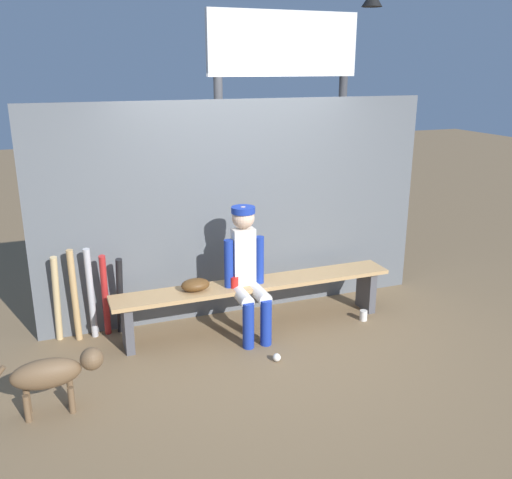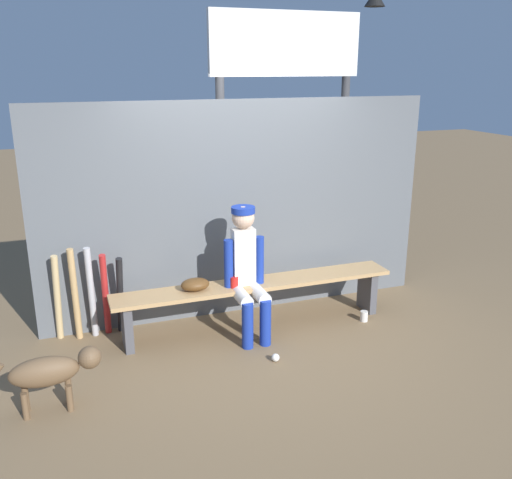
% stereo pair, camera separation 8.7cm
% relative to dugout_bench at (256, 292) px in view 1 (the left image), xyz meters
% --- Properties ---
extents(ground_plane, '(30.00, 30.00, 0.00)m').
position_rel_dugout_bench_xyz_m(ground_plane, '(0.00, 0.00, -0.39)').
color(ground_plane, brown).
extents(chainlink_fence, '(4.22, 0.03, 2.27)m').
position_rel_dugout_bench_xyz_m(chainlink_fence, '(0.00, 0.48, 0.74)').
color(chainlink_fence, '#595E63').
rests_on(chainlink_fence, ground_plane).
extents(dugout_bench, '(2.89, 0.36, 0.50)m').
position_rel_dugout_bench_xyz_m(dugout_bench, '(0.00, 0.00, 0.00)').
color(dugout_bench, tan).
rests_on(dugout_bench, ground_plane).
extents(player_seated, '(0.41, 0.55, 1.29)m').
position_rel_dugout_bench_xyz_m(player_seated, '(-0.13, -0.11, 0.31)').
color(player_seated, silver).
rests_on(player_seated, ground_plane).
extents(baseball_glove, '(0.28, 0.20, 0.12)m').
position_rel_dugout_bench_xyz_m(baseball_glove, '(-0.63, 0.00, 0.16)').
color(baseball_glove, '#593819').
rests_on(baseball_glove, dugout_bench).
extents(bat_aluminum_black, '(0.09, 0.23, 0.83)m').
position_rel_dugout_bench_xyz_m(bat_aluminum_black, '(-1.31, 0.32, 0.02)').
color(bat_aluminum_black, black).
rests_on(bat_aluminum_black, ground_plane).
extents(bat_aluminum_red, '(0.08, 0.22, 0.88)m').
position_rel_dugout_bench_xyz_m(bat_aluminum_red, '(-1.45, 0.32, 0.05)').
color(bat_aluminum_red, '#B22323').
rests_on(bat_aluminum_red, ground_plane).
extents(bat_aluminum_silver, '(0.09, 0.15, 0.94)m').
position_rel_dugout_bench_xyz_m(bat_aluminum_silver, '(-1.58, 0.34, 0.08)').
color(bat_aluminum_silver, '#B7B7BC').
rests_on(bat_aluminum_silver, ground_plane).
extents(bat_wood_tan, '(0.08, 0.14, 0.95)m').
position_rel_dugout_bench_xyz_m(bat_wood_tan, '(-1.73, 0.34, 0.08)').
color(bat_wood_tan, tan).
rests_on(bat_wood_tan, ground_plane).
extents(bat_wood_natural, '(0.10, 0.20, 0.90)m').
position_rel_dugout_bench_xyz_m(bat_wood_natural, '(-1.89, 0.38, 0.05)').
color(bat_wood_natural, tan).
rests_on(bat_wood_natural, ground_plane).
extents(baseball, '(0.07, 0.07, 0.07)m').
position_rel_dugout_bench_xyz_m(baseball, '(-0.07, -0.72, -0.36)').
color(baseball, white).
rests_on(baseball, ground_plane).
extents(cup_on_ground, '(0.08, 0.08, 0.11)m').
position_rel_dugout_bench_xyz_m(cup_on_ground, '(1.12, -0.25, -0.34)').
color(cup_on_ground, silver).
rests_on(cup_on_ground, ground_plane).
extents(cup_on_bench, '(0.08, 0.08, 0.11)m').
position_rel_dugout_bench_xyz_m(cup_on_bench, '(-0.25, -0.06, 0.16)').
color(cup_on_bench, red).
rests_on(cup_on_bench, dugout_bench).
extents(scoreboard, '(2.07, 0.27, 3.41)m').
position_rel_dugout_bench_xyz_m(scoreboard, '(0.85, 1.19, 1.97)').
color(scoreboard, '#3F3F42').
rests_on(scoreboard, ground_plane).
extents(dog, '(0.84, 0.20, 0.49)m').
position_rel_dugout_bench_xyz_m(dog, '(-1.96, -0.82, -0.06)').
color(dog, brown).
rests_on(dog, ground_plane).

